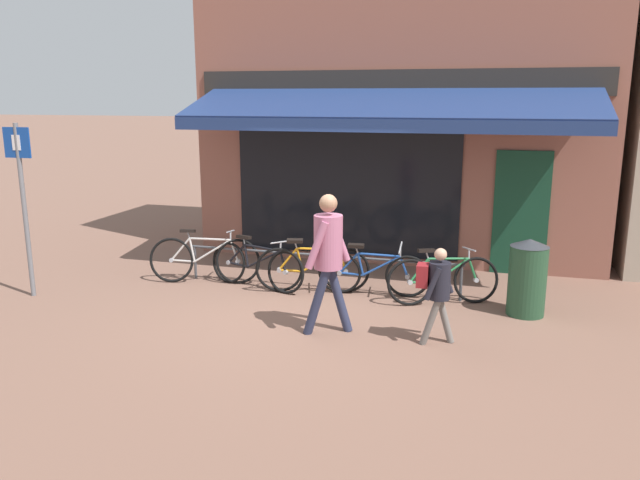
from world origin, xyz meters
name	(u,v)px	position (x,y,z in m)	size (l,w,h in m)	color
ground_plane	(301,312)	(0.00, 0.00, 0.00)	(160.00, 160.00, 0.00)	brown
shop_front	(406,87)	(0.75, 4.37, 3.15)	(7.36, 4.55, 6.31)	#8E5647
bike_rack_rail	(320,259)	(-0.04, 1.12, 0.49)	(4.42, 0.04, 0.57)	#47494F
bicycle_silver	(204,259)	(-1.96, 0.97, 0.39)	(1.82, 0.68, 0.90)	black
bicycle_black	(256,265)	(-1.04, 0.93, 0.36)	(1.76, 0.61, 0.83)	black
bicycle_orange	(312,269)	(-0.11, 0.89, 0.39)	(1.74, 0.56, 0.89)	black
bicycle_blue	(373,273)	(0.82, 1.01, 0.36)	(1.70, 0.52, 0.82)	black
bicycle_green	(443,279)	(1.87, 0.94, 0.37)	(1.60, 0.83, 0.84)	black
pedestrian_adult	(328,249)	(0.56, -0.62, 1.10)	(0.60, 0.61, 1.81)	#282D47
pedestrian_child	(437,284)	(1.91, -0.61, 0.75)	(0.48, 0.43, 1.22)	slate
litter_bin	(527,277)	(3.02, 0.78, 0.54)	(0.52, 0.52, 1.08)	#23472D
parking_sign	(23,193)	(-4.16, -0.39, 1.58)	(0.44, 0.07, 2.59)	slate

